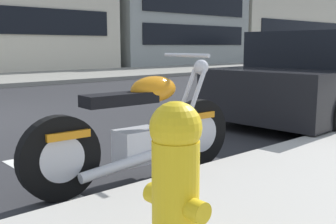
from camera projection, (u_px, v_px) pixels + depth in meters
The scene contains 6 objects.
sidewalk_far_curb at pixel (180, 70), 19.59m from camera, with size 120.00×5.00×0.14m, color gray.
parking_stall_stripe at pixel (55, 186), 3.55m from camera, with size 0.12×2.20×0.01m, color silver.
parked_motorcycle at pixel (140, 132), 3.67m from camera, with size 2.18×0.62×1.14m.
parked_car_near_corner at pixel (327, 78), 6.93m from camera, with size 4.68×2.07×1.42m.
fire_hydrant at pixel (176, 185), 1.88m from camera, with size 0.24×0.36×0.83m.
townhouse_behind_pole at pixel (145, 0), 26.38m from camera, with size 9.41×9.45×8.18m.
Camera 1 is at (-1.54, -7.18, 1.21)m, focal length 43.90 mm.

